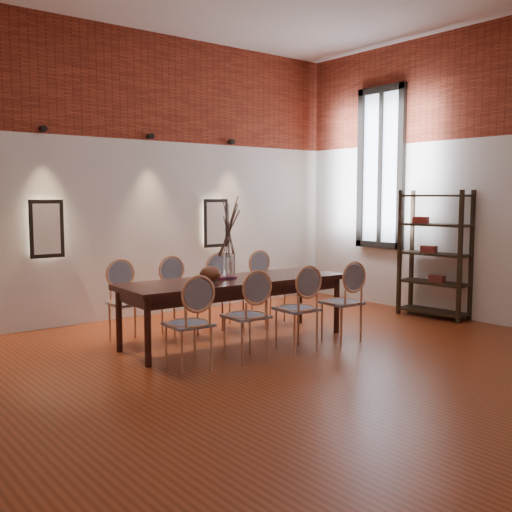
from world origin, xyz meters
TOP-DOWN VIEW (x-y plane):
  - floor at (0.00, 0.00)m, footprint 7.00×7.00m
  - wall_back at (0.00, 3.55)m, footprint 7.00×0.10m
  - wall_right at (3.55, 0.00)m, footprint 0.10×7.00m
  - brick_band_back at (0.00, 3.48)m, footprint 7.00×0.02m
  - brick_band_right at (3.48, 0.00)m, footprint 0.02×7.00m
  - niche_left at (-1.30, 3.45)m, footprint 0.36×0.06m
  - niche_right at (1.30, 3.45)m, footprint 0.36×0.06m
  - spot_fixture_left at (-1.30, 3.42)m, footprint 0.08×0.10m
  - spot_fixture_mid at (0.20, 3.42)m, footprint 0.08×0.10m
  - spot_fixture_right at (1.60, 3.42)m, footprint 0.08×0.10m
  - window_glass at (3.46, 2.00)m, footprint 0.02×0.78m
  - window_frame at (3.44, 2.00)m, footprint 0.08×0.90m
  - window_mullion at (3.44, 2.00)m, footprint 0.06×0.06m
  - dining_table at (0.19, 1.42)m, footprint 2.78×1.01m
  - chair_near_a at (-0.87, 0.75)m, footprint 0.46×0.46m
  - chair_near_b at (-0.18, 0.71)m, footprint 0.46×0.46m
  - chair_near_c at (0.50, 0.68)m, footprint 0.46×0.46m
  - chair_near_d at (1.19, 0.65)m, footprint 0.46×0.46m
  - chair_far_a at (-0.80, 2.19)m, footprint 0.46×0.46m
  - chair_far_b at (-0.12, 2.16)m, footprint 0.46×0.46m
  - chair_far_c at (0.57, 2.12)m, footprint 0.46×0.46m
  - chair_far_d at (1.25, 2.09)m, footprint 0.46×0.46m
  - vase at (0.11, 1.42)m, footprint 0.14×0.14m
  - dried_branches at (0.11, 1.42)m, footprint 0.50×0.50m
  - bowl at (-0.18, 1.39)m, footprint 0.24×0.24m
  - book at (0.09, 1.50)m, footprint 0.27×0.19m
  - shelving_rack at (3.28, 0.85)m, footprint 0.46×1.03m

SIDE VIEW (x-z plane):
  - floor at x=0.00m, z-range -0.02..0.00m
  - dining_table at x=0.19m, z-range 0.00..0.75m
  - chair_near_a at x=-0.87m, z-range 0.00..0.94m
  - chair_near_b at x=-0.18m, z-range 0.00..0.94m
  - chair_near_c at x=0.50m, z-range 0.00..0.94m
  - chair_near_d at x=1.19m, z-range 0.00..0.94m
  - chair_far_a at x=-0.80m, z-range 0.00..0.94m
  - chair_far_b at x=-0.12m, z-range 0.00..0.94m
  - chair_far_c at x=0.57m, z-range 0.00..0.94m
  - chair_far_d at x=1.25m, z-range 0.00..0.94m
  - book at x=0.09m, z-range 0.75..0.78m
  - bowl at x=-0.18m, z-range 0.75..0.93m
  - vase at x=0.11m, z-range 0.75..1.05m
  - shelving_rack at x=3.28m, z-range 0.00..1.80m
  - niche_left at x=-1.30m, z-range 0.97..1.63m
  - niche_right at x=1.30m, z-range 0.97..1.63m
  - dried_branches at x=0.11m, z-range 1.00..1.70m
  - wall_back at x=0.00m, z-range 0.00..4.00m
  - wall_right at x=3.55m, z-range 0.00..4.00m
  - window_glass at x=3.46m, z-range 0.96..3.34m
  - window_frame at x=3.44m, z-range 0.90..3.40m
  - window_mullion at x=3.44m, z-range 0.95..3.35m
  - spot_fixture_left at x=-1.30m, z-range 2.51..2.59m
  - spot_fixture_mid at x=0.20m, z-range 2.51..2.59m
  - spot_fixture_right at x=1.60m, z-range 2.51..2.59m
  - brick_band_back at x=0.00m, z-range 2.50..4.00m
  - brick_band_right at x=3.48m, z-range 2.50..4.00m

